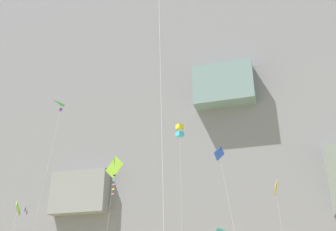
{
  "coord_description": "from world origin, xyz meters",
  "views": [
    {
      "loc": [
        8.1,
        -9.41,
        3.43
      ],
      "look_at": [
        -0.42,
        18.57,
        16.98
      ],
      "focal_mm": 41.5,
      "sensor_mm": 36.0,
      "label": 1
    }
  ],
  "objects": [
    {
      "name": "kite_diamond_mid_center",
      "position": [
        7.34,
        28.29,
        12.13
      ],
      "size": [
        0.55,
        2.11,
        13.45
      ],
      "color": "yellow",
      "rests_on": "ground"
    },
    {
      "name": "kite_diamond_high_right",
      "position": [
        -17.39,
        23.17,
        10.63
      ],
      "size": [
        0.53,
        3.66,
        11.91
      ],
      "color": "#8CCC33",
      "rests_on": "ground"
    },
    {
      "name": "kite_diamond_upper_mid",
      "position": [
        -9.53,
        28.2,
        15.89
      ],
      "size": [
        2.38,
        3.86,
        17.42
      ],
      "color": "#8CCC33",
      "rests_on": "ground"
    },
    {
      "name": "cliff_face",
      "position": [
        0.01,
        66.22,
        40.65
      ],
      "size": [
        180.0,
        31.25,
        81.36
      ],
      "color": "gray",
      "rests_on": "ground"
    },
    {
      "name": "kite_delta_front_field",
      "position": [
        -15.15,
        25.51,
        22.32
      ],
      "size": [
        2.19,
        2.52,
        23.13
      ],
      "color": "green",
      "rests_on": "ground"
    },
    {
      "name": "kite_banner_low_right",
      "position": [
        -17.72,
        24.54,
        10.5
      ],
      "size": [
        1.63,
        6.95,
        11.54
      ],
      "color": "black",
      "rests_on": "ground"
    },
    {
      "name": "kite_box_far_left",
      "position": [
        -3.59,
        34.09,
        22.13
      ],
      "size": [
        1.11,
        1.77,
        22.99
      ],
      "color": "yellow",
      "rests_on": "ground"
    },
    {
      "name": "kite_diamond_high_center",
      "position": [
        1.82,
        30.71,
        16.83
      ],
      "size": [
        3.41,
        6.24,
        18.42
      ],
      "color": "blue",
      "rests_on": "ground"
    }
  ]
}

